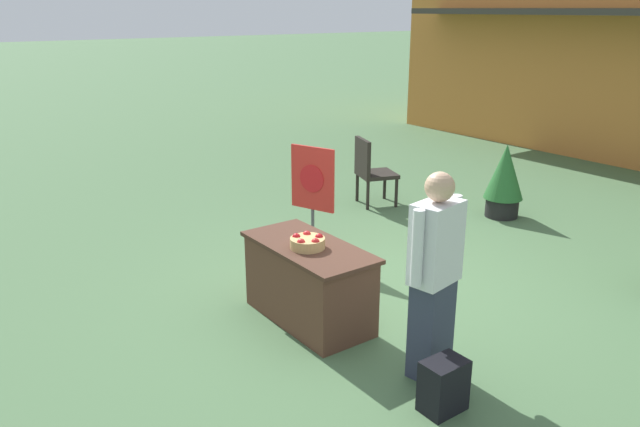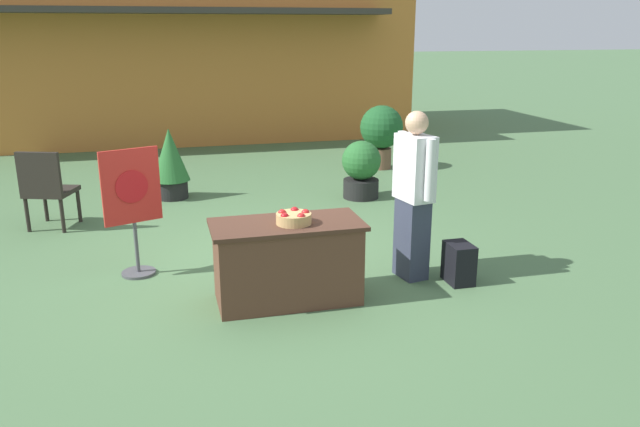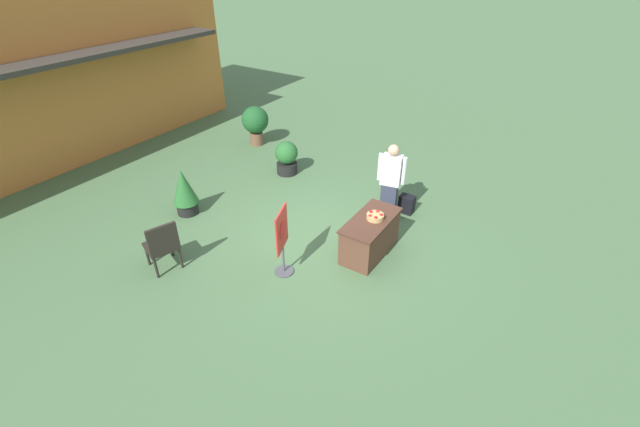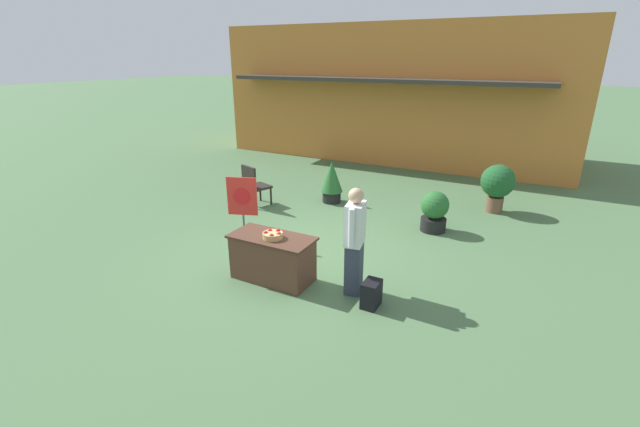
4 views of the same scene
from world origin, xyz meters
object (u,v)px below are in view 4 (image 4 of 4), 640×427
at_px(apple_basket, 273,235).
at_px(potted_plant_far_left, 434,211).
at_px(display_table, 273,258).
at_px(backpack, 371,294).
at_px(potted_plant_near_left, 332,181).
at_px(patio_chair, 254,184).
at_px(potted_plant_far_right, 498,183).
at_px(poster_board, 243,207).
at_px(person_visitor, 355,241).

bearing_deg(apple_basket, potted_plant_far_left, 62.42).
xyz_separation_m(display_table, potted_plant_far_left, (1.88, 3.44, 0.07)).
distance_m(backpack, potted_plant_near_left, 5.02).
bearing_deg(potted_plant_near_left, patio_chair, -143.26).
relative_size(potted_plant_far_left, potted_plant_far_right, 0.76).
bearing_deg(poster_board, apple_basket, 32.70).
bearing_deg(potted_plant_far_right, potted_plant_far_left, -118.13).
distance_m(potted_plant_far_right, potted_plant_near_left, 4.05).
distance_m(poster_board, patio_chair, 2.23).
relative_size(apple_basket, poster_board, 0.24).
height_order(display_table, person_visitor, person_visitor).
relative_size(apple_basket, patio_chair, 0.31).
relative_size(display_table, poster_board, 1.05).
distance_m(person_visitor, potted_plant_far_left, 3.26).
relative_size(display_table, backpack, 3.41).
xyz_separation_m(apple_basket, person_visitor, (1.33, 0.31, 0.05)).
xyz_separation_m(person_visitor, poster_board, (-2.80, 0.80, -0.15)).
relative_size(display_table, potted_plant_near_left, 1.32).
bearing_deg(apple_basket, patio_chair, 130.83).
relative_size(poster_board, potted_plant_far_right, 1.16).
xyz_separation_m(potted_plant_far_right, potted_plant_near_left, (-3.86, -1.20, -0.14)).
bearing_deg(person_visitor, potted_plant_near_left, -69.58).
distance_m(display_table, apple_basket, 0.46).
relative_size(potted_plant_far_right, potted_plant_near_left, 1.08).
bearing_deg(person_visitor, potted_plant_far_right, -117.14).
distance_m(person_visitor, potted_plant_far_right, 5.33).
distance_m(potted_plant_far_left, potted_plant_far_right, 2.19).
distance_m(display_table, potted_plant_far_right, 6.11).
height_order(apple_basket, potted_plant_far_left, apple_basket).
xyz_separation_m(person_visitor, patio_chair, (-3.94, 2.71, -0.32)).
height_order(backpack, patio_chair, patio_chair).
bearing_deg(backpack, display_table, 179.41).
distance_m(apple_basket, patio_chair, 4.00).
distance_m(apple_basket, potted_plant_far_left, 3.96).
bearing_deg(patio_chair, backpack, -105.10).
bearing_deg(potted_plant_near_left, potted_plant_far_right, 17.30).
bearing_deg(person_visitor, backpack, 136.02).
distance_m(poster_board, potted_plant_near_left, 3.14).
distance_m(patio_chair, potted_plant_far_right, 5.96).
bearing_deg(apple_basket, backpack, 1.10).
bearing_deg(patio_chair, potted_plant_far_right, -46.97).
xyz_separation_m(apple_basket, potted_plant_far_right, (2.85, 5.41, -0.13)).
height_order(display_table, patio_chair, patio_chair).
distance_m(backpack, potted_plant_far_left, 3.47).
height_order(apple_basket, potted_plant_near_left, potted_plant_near_left).
bearing_deg(backpack, apple_basket, -178.90).
relative_size(poster_board, potted_plant_far_left, 1.53).
relative_size(person_visitor, potted_plant_far_right, 1.49).
height_order(poster_board, potted_plant_far_left, poster_board).
relative_size(backpack, potted_plant_near_left, 0.39).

